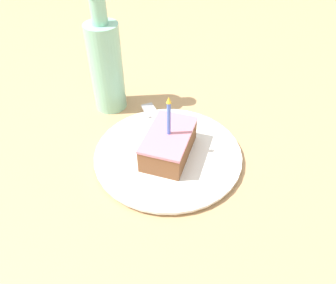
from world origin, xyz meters
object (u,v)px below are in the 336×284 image
(plate, at_px, (168,154))
(bottle, at_px, (106,65))
(fork, at_px, (159,125))
(cake_slice, at_px, (169,143))

(plate, height_order, bottle, bottle)
(fork, bearing_deg, cake_slice, -59.13)
(cake_slice, bearing_deg, plate, 123.30)
(cake_slice, distance_m, fork, 0.08)
(plate, height_order, cake_slice, cake_slice)
(plate, relative_size, fork, 1.82)
(fork, height_order, bottle, bottle)
(bottle, bearing_deg, fork, -21.63)
(fork, bearing_deg, plate, -59.28)
(cake_slice, xyz_separation_m, bottle, (-0.17, 0.12, 0.06))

